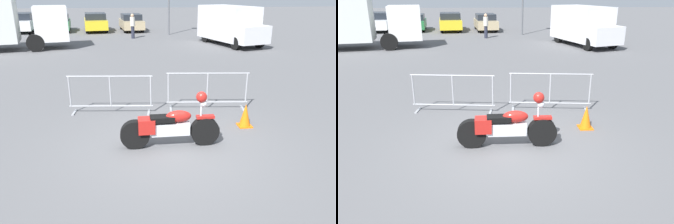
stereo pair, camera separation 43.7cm
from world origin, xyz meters
TOP-DOWN VIEW (x-y plane):
  - ground_plane at (0.00, 0.00)m, footprint 120.00×120.00m
  - motorcycle at (-0.08, 0.11)m, footprint 2.17×0.32m
  - crowd_barrier_near at (-1.44, 2.37)m, footprint 2.31×0.68m
  - crowd_barrier_far at (1.29, 2.37)m, footprint 2.31×0.68m
  - delivery_van at (5.48, 13.88)m, footprint 3.40×5.36m
  - parked_car_white at (-9.27, 22.27)m, footprint 2.33×4.63m
  - parked_car_green at (-6.34, 22.34)m, footprint 2.08×4.14m
  - parked_car_yellow at (-3.41, 22.07)m, footprint 2.26×4.50m
  - parked_car_tan at (-0.48, 21.96)m, footprint 2.12×4.22m
  - pedestrian at (-0.46, 17.35)m, footprint 0.46×0.46m
  - planter_island at (6.33, 16.44)m, footprint 3.35×3.35m
  - traffic_cone at (1.93, 0.99)m, footprint 0.34×0.34m

SIDE VIEW (x-z plane):
  - ground_plane at x=0.00m, z-range 0.00..0.00m
  - traffic_cone at x=1.93m, z-range -0.01..0.58m
  - planter_island at x=6.33m, z-range -0.15..1.01m
  - motorcycle at x=-0.08m, z-range -0.15..1.08m
  - crowd_barrier_near at x=-1.44m, z-range 0.02..1.09m
  - crowd_barrier_far at x=1.29m, z-range 0.02..1.09m
  - parked_car_green at x=-6.34m, z-range 0.01..1.36m
  - parked_car_tan at x=-0.48m, z-range 0.01..1.39m
  - parked_car_yellow at x=-3.41m, z-range 0.01..1.48m
  - parked_car_white at x=-9.27m, z-range 0.01..1.52m
  - pedestrian at x=-0.46m, z-range 0.07..1.76m
  - delivery_van at x=5.48m, z-range 0.09..2.40m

